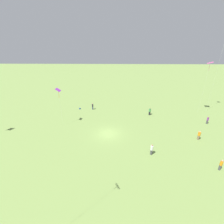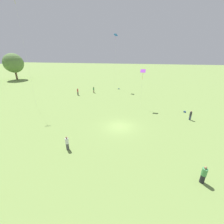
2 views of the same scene
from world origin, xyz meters
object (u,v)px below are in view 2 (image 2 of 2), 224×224
Objects in this scene: kite_3 at (143,72)px; picnic_bag_0 at (185,112)px; kite_2 at (16,7)px; picnic_bag_2 at (119,89)px; person_6 at (67,143)px; person_5 at (78,92)px; person_2 at (190,115)px; kite_4 at (116,38)px; person_1 at (204,175)px; person_3 at (94,90)px.

kite_3 is 16.93× the size of picnic_bag_0.
picnic_bag_2 is at bearing 70.65° from kite_2.
person_5 is at bearing 166.78° from person_6.
person_2 is 30.23m from kite_4.
person_1 is 1.03× the size of person_6.
person_2 reaches higher than picnic_bag_0.
kite_3 is at bearing 95.68° from person_5.
kite_3 reaches higher than picnic_bag_2.
person_6 is 0.09× the size of kite_2.
kite_2 is (1.63, 30.93, 17.45)m from person_2.
person_3 is 16.18m from kite_4.
picnic_bag_2 is at bearing 80.18° from person_2.
person_6 is 35.62m from kite_4.
person_2 is 3.51m from picnic_bag_0.
picnic_bag_0 is (-17.82, -16.52, -14.55)m from kite_4.
picnic_bag_0 is (-11.35, -21.83, -0.70)m from person_3.
person_1 is 34.52m from person_3.
person_5 is 18.98m from kite_4.
person_6 is 31.92m from picnic_bag_2.
person_1 is 14.54m from person_2.
person_6 is at bearing 34.07° from person_3.
person_1 is 0.12× the size of kite_4.
person_2 is (14.21, -3.05, -0.04)m from person_1.
kite_4 is at bearing 74.46° from kite_2.
kite_2 is (13.18, 13.38, 17.43)m from person_6.
person_6 is 4.03× the size of picnic_bag_2.
person_3 is 0.95× the size of person_6.
picnic_bag_0 is at bearing 39.22° from kite_3.
kite_2 reaches higher than kite_4.
kite_4 is at bearing 165.59° from person_3.
person_1 is 34.10m from person_5.
person_1 is 1.07× the size of person_2.
person_6 is 19.96m from kite_3.
person_2 is 25.33m from picnic_bag_2.
person_3 is at bearing 157.35° from person_6.
person_2 is at bearing 92.47° from person_5.
kite_2 is 2.54× the size of kite_3.
kite_3 is at bearing -156.58° from picnic_bag_2.
kite_2 is at bearing 93.33° from picnic_bag_0.
picnic_bag_2 is at bearing 163.16° from kite_3.
person_6 is 0.11× the size of kite_4.
person_1 is at bearing -24.25° from kite_3.
kite_4 reaches higher than person_5.
person_1 is at bearing 67.88° from person_5.
kite_4 is 28.32m from picnic_bag_0.
person_3 is at bearing 122.84° from person_1.
person_3 is at bearing 158.95° from person_5.
kite_3 reaches higher than person_6.
kite_2 is 24.65m from kite_4.
person_3 is at bearing 99.18° from person_2.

